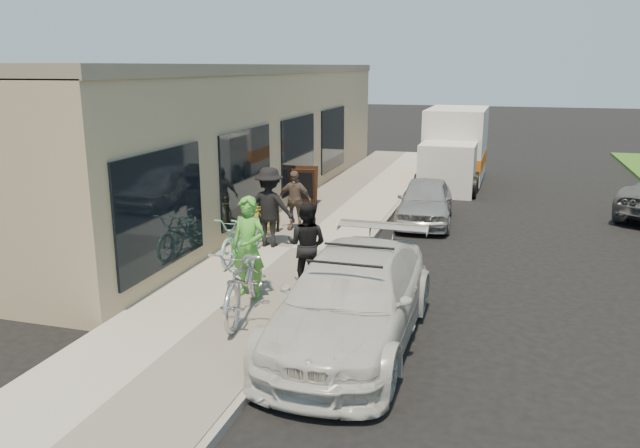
# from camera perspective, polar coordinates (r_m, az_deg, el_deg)

# --- Properties ---
(ground) EXTENTS (120.00, 120.00, 0.00)m
(ground) POSITION_cam_1_polar(r_m,az_deg,el_deg) (11.07, 2.13, -7.96)
(ground) COLOR black
(ground) RESTS_ON ground
(sidewalk) EXTENTS (3.00, 34.00, 0.15)m
(sidewalk) POSITION_cam_1_polar(r_m,az_deg,el_deg) (14.31, -2.64, -2.45)
(sidewalk) COLOR #A39E93
(sidewalk) RESTS_ON ground
(curb) EXTENTS (0.12, 34.00, 0.13)m
(curb) POSITION_cam_1_polar(r_m,az_deg,el_deg) (13.90, 3.42, -3.01)
(curb) COLOR gray
(curb) RESTS_ON ground
(storefront) EXTENTS (3.60, 20.00, 4.22)m
(storefront) POSITION_cam_1_polar(r_m,az_deg,el_deg) (19.64, -6.94, 8.14)
(storefront) COLOR tan
(storefront) RESTS_ON ground
(bike_rack) EXTENTS (0.31, 0.61, 0.93)m
(bike_rack) POSITION_cam_1_polar(r_m,az_deg,el_deg) (15.31, -4.69, 1.11)
(bike_rack) COLOR black
(bike_rack) RESTS_ON sidewalk
(sandwich_board) EXTENTS (0.77, 0.78, 1.13)m
(sandwich_board) POSITION_cam_1_polar(r_m,az_deg,el_deg) (18.48, -1.39, 3.48)
(sandwich_board) COLOR black
(sandwich_board) RESTS_ON sidewalk
(sedan_white) EXTENTS (2.02, 4.90, 1.46)m
(sedan_white) POSITION_cam_1_polar(r_m,az_deg,el_deg) (9.64, 2.97, -6.91)
(sedan_white) COLOR silver
(sedan_white) RESTS_ON ground
(sedan_silver) EXTENTS (1.65, 3.64, 1.21)m
(sedan_silver) POSITION_cam_1_polar(r_m,az_deg,el_deg) (17.23, 9.60, 2.08)
(sedan_silver) COLOR #9B9BA0
(sedan_silver) RESTS_ON ground
(moving_truck) EXTENTS (2.13, 5.49, 2.68)m
(moving_truck) POSITION_cam_1_polar(r_m,az_deg,el_deg) (23.35, 12.19, 6.58)
(moving_truck) COLOR silver
(moving_truck) RESTS_ON ground
(tandem_bike) EXTENTS (1.19, 2.46, 1.24)m
(tandem_bike) POSITION_cam_1_polar(r_m,az_deg,el_deg) (10.40, -6.85, -5.02)
(tandem_bike) COLOR #BDBDBF
(tandem_bike) RESTS_ON sidewalk
(woman_rider) EXTENTS (0.73, 0.55, 1.83)m
(woman_rider) POSITION_cam_1_polar(r_m,az_deg,el_deg) (11.10, -6.54, -2.15)
(woman_rider) COLOR green
(woman_rider) RESTS_ON sidewalk
(man_standing) EXTENTS (0.82, 0.66, 1.62)m
(man_standing) POSITION_cam_1_polar(r_m,az_deg,el_deg) (11.61, -1.22, -1.88)
(man_standing) COLOR black
(man_standing) RESTS_ON sidewalk
(cruiser_bike_a) EXTENTS (0.45, 1.53, 0.92)m
(cruiser_bike_a) POSITION_cam_1_polar(r_m,az_deg,el_deg) (13.65, -6.69, -1.03)
(cruiser_bike_a) COLOR #88CBBA
(cruiser_bike_a) RESTS_ON sidewalk
(cruiser_bike_b) EXTENTS (0.74, 1.92, 0.99)m
(cruiser_bike_b) POSITION_cam_1_polar(r_m,az_deg,el_deg) (13.35, -7.41, -1.23)
(cruiser_bike_b) COLOR #88CBBA
(cruiser_bike_b) RESTS_ON sidewalk
(cruiser_bike_c) EXTENTS (0.71, 1.54, 0.89)m
(cruiser_bike_c) POSITION_cam_1_polar(r_m,az_deg,el_deg) (15.10, -5.13, 0.46)
(cruiser_bike_c) COLOR gold
(cruiser_bike_c) RESTS_ON sidewalk
(bystander_a) EXTENTS (1.18, 0.68, 1.83)m
(bystander_a) POSITION_cam_1_polar(r_m,az_deg,el_deg) (14.24, -4.64, 1.56)
(bystander_a) COLOR black
(bystander_a) RESTS_ON sidewalk
(bystander_b) EXTENTS (0.89, 0.39, 1.51)m
(bystander_b) POSITION_cam_1_polar(r_m,az_deg,el_deg) (15.70, -2.37, 2.19)
(bystander_b) COLOR brown
(bystander_b) RESTS_ON sidewalk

